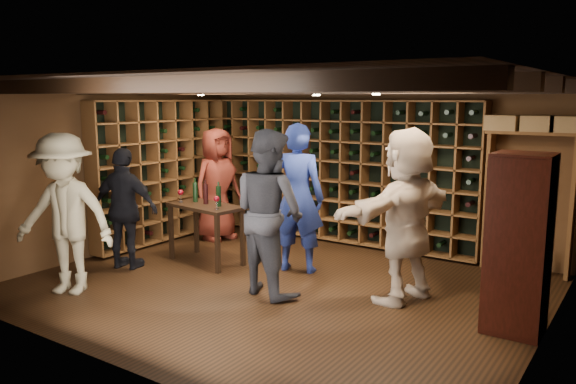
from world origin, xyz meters
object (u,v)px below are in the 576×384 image
Objects in this scene: man_blue_shirt at (297,198)px; man_grey_suit at (269,212)px; guest_red_floral at (217,184)px; guest_woman_black at (125,209)px; guest_beige at (406,215)px; guest_khaki at (65,214)px; display_cabinet at (518,248)px; tasting_table at (205,211)px.

man_blue_shirt reaches higher than man_grey_suit.
man_grey_suit is at bearing -116.67° from guest_red_floral.
guest_beige reaches higher than guest_woman_black.
man_blue_shirt is 1.04× the size of guest_khaki.
guest_beige is at bearing 155.67° from man_blue_shirt.
display_cabinet is at bearing 96.54° from guest_beige.
guest_beige is (3.42, 1.99, 0.04)m from guest_khaki.
man_blue_shirt is at bearing -62.47° from man_grey_suit.
man_blue_shirt is 2.32m from guest_woman_black.
man_grey_suit is 0.98× the size of guest_beige.
man_blue_shirt is 1.64m from guest_beige.
guest_red_floral is (-4.89, 1.20, 0.05)m from display_cabinet.
guest_khaki reaches higher than guest_woman_black.
man_blue_shirt reaches higher than tasting_table.
guest_beige is (3.60, 0.95, 0.17)m from guest_woman_black.
display_cabinet reaches higher than guest_woman_black.
display_cabinet is 2.71m from man_grey_suit.
man_grey_suit reaches higher than display_cabinet.
man_blue_shirt reaches higher than guest_woman_black.
man_blue_shirt is 1.09× the size of guest_red_floral.
man_blue_shirt is 2.87m from guest_khaki.
display_cabinet is 1.51× the size of tasting_table.
guest_red_floral is at bearing -35.36° from man_blue_shirt.
man_blue_shirt is (-2.87, 0.47, 0.13)m from display_cabinet.
tasting_table is at bearing -136.51° from guest_red_floral.
guest_beige is at bearing -139.65° from man_grey_suit.
man_blue_shirt is 1.36m from tasting_table.
man_blue_shirt is 2.15m from guest_red_floral.
tasting_table is (-1.47, 0.52, -0.24)m from man_grey_suit.
guest_red_floral reaches higher than display_cabinet.
display_cabinet is at bearing 154.99° from man_blue_shirt.
guest_khaki is at bearing -159.28° from display_cabinet.
guest_woman_black is at bearing -58.49° from guest_beige.
tasting_table is at bearing 1.37° from man_blue_shirt.
guest_red_floral is 1.92m from guest_woman_black.
man_grey_suit reaches higher than tasting_table.
man_blue_shirt is at bearing -81.90° from guest_beige.
man_grey_suit is 1.68× the size of tasting_table.
guest_woman_black is (0.04, -1.92, -0.09)m from guest_red_floral.
guest_khaki is at bearing 84.58° from guest_woman_black.
guest_khaki reaches higher than guest_red_floral.
guest_red_floral is 3.77m from guest_beige.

